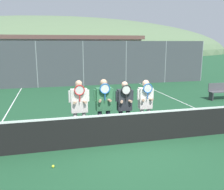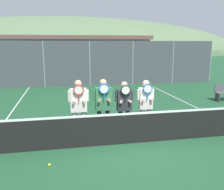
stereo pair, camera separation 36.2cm
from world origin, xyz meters
name	(u,v)px [view 1 (the left image)]	position (x,y,z in m)	size (l,w,h in m)	color
ground_plane	(131,143)	(0.00, 0.00, 0.00)	(120.00, 120.00, 0.00)	#1E4C2D
hill_distant	(57,54)	(0.00, 62.96, 0.00)	(96.85, 53.80, 18.83)	#5B7551
clubhouse_building	(69,54)	(-0.23, 19.11, 1.79)	(13.98, 5.50, 3.54)	beige
fence_back	(83,64)	(0.00, 10.23, 1.50)	(18.06, 0.06, 2.99)	gray
tennis_net	(132,127)	(0.00, 0.00, 0.48)	(10.81, 0.09, 1.02)	gray
court_line_left_sideline	(2,122)	(-4.02, 3.00, 0.00)	(0.05, 16.00, 0.01)	white
court_line_right_sideline	(196,108)	(4.02, 3.00, 0.00)	(0.05, 16.00, 0.01)	white
player_leftmost	(79,105)	(-1.42, 0.60, 1.08)	(0.61, 0.34, 1.81)	white
player_center_left	(104,103)	(-0.68, 0.63, 1.08)	(0.60, 0.34, 1.82)	#232838
player_center_right	(125,105)	(-0.03, 0.61, 1.01)	(0.57, 0.34, 1.73)	#232838
player_rightmost	(145,102)	(0.66, 0.65, 1.04)	(0.55, 0.34, 1.74)	white
car_far_left	(9,70)	(-5.11, 13.07, 0.89)	(4.32, 2.08, 1.73)	navy
car_left_of_center	(76,67)	(-0.14, 13.63, 0.93)	(4.15, 2.06, 1.84)	navy
car_center	(135,66)	(4.75, 13.30, 0.94)	(4.19, 1.93, 1.87)	maroon
bench_courtside	(224,90)	(6.46, 4.32, 0.46)	(1.73, 0.36, 0.85)	#515156
tennis_ball_on_court	(53,166)	(-2.25, -0.95, 0.03)	(0.07, 0.07, 0.07)	#CCDB33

